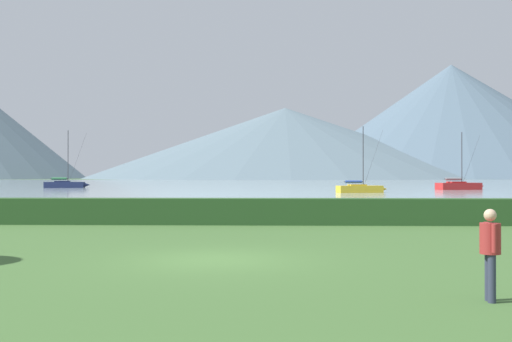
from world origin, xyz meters
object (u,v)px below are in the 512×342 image
at_px(sailboat_slip_5, 65,184).
at_px(sailboat_slip_6, 459,186).
at_px(sailboat_slip_8, 360,188).
at_px(person_seated_viewer, 490,247).

bearing_deg(sailboat_slip_5, sailboat_slip_6, -18.48).
bearing_deg(sailboat_slip_8, person_seated_viewer, -109.20).
xyz_separation_m(sailboat_slip_5, person_seated_viewer, (39.74, -88.60, 0.34)).
bearing_deg(sailboat_slip_5, sailboat_slip_8, -37.87).
xyz_separation_m(sailboat_slip_6, sailboat_slip_8, (-17.18, -15.17, -0.09)).
distance_m(sailboat_slip_6, sailboat_slip_8, 22.92).
relative_size(sailboat_slip_5, person_seated_viewer, 6.02).
relative_size(sailboat_slip_6, sailboat_slip_8, 1.04).
relative_size(sailboat_slip_6, person_seated_viewer, 5.29).
bearing_deg(sailboat_slip_6, sailboat_slip_5, 155.39).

